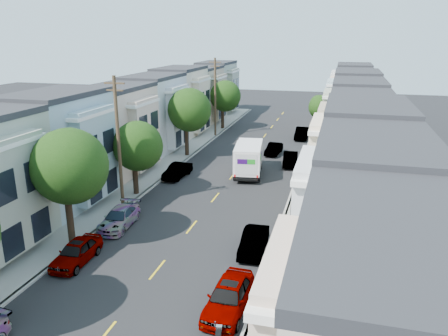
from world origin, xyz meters
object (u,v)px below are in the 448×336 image
object	(u,v)px
tree_far_r	(320,107)
parked_left_c	(119,218)
tree_c	(137,146)
utility_pole_near	(119,144)
tree_e	(225,96)
parked_right_a	(229,297)
lead_sedan	(274,149)
fedex_truck	(249,157)
parked_left_b	(76,252)
utility_pole_far	(215,97)
parked_right_d	(302,133)
parked_right_b	(254,242)
tree_b	(68,167)
parked_right_c	(290,159)
motorcycle	(219,334)
parked_left_d	(177,171)
tree_d	(189,110)

from	to	relation	value
tree_far_r	parked_left_c	world-z (taller)	tree_far_r
tree_c	utility_pole_near	distance (m)	3.07
parked_left_c	tree_e	bearing A→B (deg)	88.47
parked_left_c	parked_right_a	world-z (taller)	parked_right_a
tree_c	lead_sedan	bearing A→B (deg)	60.74
fedex_truck	parked_left_b	xyz separation A→B (m)	(-6.23, -19.41, -1.01)
utility_pole_far	parked_right_d	bearing A→B (deg)	6.90
parked_right_b	tree_b	bearing A→B (deg)	-171.64
parked_right_a	tree_b	bearing A→B (deg)	161.17
tree_b	utility_pole_far	bearing A→B (deg)	90.00
parked_right_c	motorcycle	world-z (taller)	parked_right_c
fedex_truck	parked_right_a	world-z (taller)	fedex_truck
parked_right_b	motorcycle	xyz separation A→B (m)	(0.17, -8.59, -0.26)
parked_left_c	parked_right_b	bearing A→B (deg)	-10.90
utility_pole_far	parked_left_d	size ratio (longest dim) A/B	2.53
parked_right_d	tree_e	bearing A→B (deg)	163.39
utility_pole_near	parked_right_d	bearing A→B (deg)	67.73
tree_e	parked_right_a	bearing A→B (deg)	-74.87
tree_c	utility_pole_near	bearing A→B (deg)	-89.95
tree_b	parked_left_c	distance (m)	5.74
utility_pole_far	parked_right_c	distance (m)	16.42
utility_pole_far	tree_c	bearing A→B (deg)	-90.01
tree_e	parked_left_c	world-z (taller)	tree_e
tree_d	tree_e	xyz separation A→B (m)	(-0.00, 15.12, -0.47)
lead_sedan	parked_left_c	distance (m)	23.24
tree_b	parked_right_b	bearing A→B (deg)	9.92
tree_d	lead_sedan	world-z (taller)	tree_d
tree_d	motorcycle	size ratio (longest dim) A/B	3.90
parked_right_b	parked_left_c	bearing A→B (deg)	171.44
parked_left_c	tree_b	bearing A→B (deg)	-117.80
parked_right_d	tree_far_r	bearing A→B (deg)	38.54
utility_pole_far	utility_pole_near	bearing A→B (deg)	-90.00
tree_e	parked_left_c	distance (m)	34.23
tree_far_r	parked_right_a	xyz separation A→B (m)	(-1.99, -39.58, -3.17)
tree_c	motorcycle	bearing A→B (deg)	-54.49
parked_left_d	parked_right_a	distance (m)	21.23
tree_far_r	utility_pole_near	xyz separation A→B (m)	(-13.19, -28.93, 1.21)
utility_pole_far	parked_right_d	size ratio (longest dim) A/B	2.31
parked_left_b	parked_left_c	world-z (taller)	parked_left_b
parked_right_b	tree_far_r	bearing A→B (deg)	85.01
parked_left_c	parked_left_d	world-z (taller)	parked_left_d
utility_pole_near	parked_left_d	distance (m)	9.43
tree_d	parked_right_d	size ratio (longest dim) A/B	1.74
lead_sedan	tree_far_r	bearing A→B (deg)	72.46
utility_pole_near	parked_right_a	world-z (taller)	utility_pole_near
tree_e	parked_right_d	xyz separation A→B (m)	(11.20, -3.41, -3.97)
tree_d	parked_left_c	world-z (taller)	tree_d
utility_pole_near	parked_left_d	bearing A→B (deg)	80.28
utility_pole_far	parked_left_d	xyz separation A→B (m)	(1.40, -17.83, -4.49)
tree_b	lead_sedan	xyz separation A→B (m)	(8.89, 25.16, -4.61)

